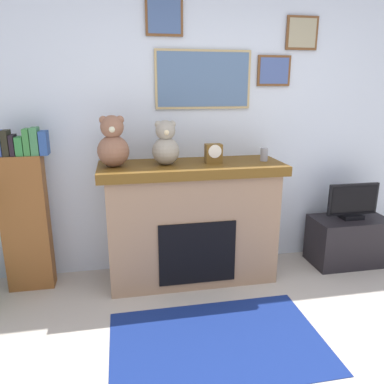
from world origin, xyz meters
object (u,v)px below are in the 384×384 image
at_px(bookshelf, 26,215).
at_px(mantel_clock, 213,153).
at_px(teddy_bear_brown, 113,144).
at_px(tv_stand, 348,240).
at_px(candle_jar, 264,154).
at_px(teddy_bear_tan, 166,145).
at_px(television, 353,202).
at_px(fireplace, 191,221).

distance_m(bookshelf, mantel_clock, 1.64).
xyz_separation_m(mantel_clock, teddy_bear_brown, (-0.83, 0.00, 0.10)).
relative_size(tv_stand, candle_jar, 6.35).
bearing_deg(candle_jar, teddy_bear_brown, -179.98).
bearing_deg(candle_jar, tv_stand, -0.44).
bearing_deg(teddy_bear_tan, television, -0.25).
distance_m(bookshelf, teddy_bear_brown, 0.95).
distance_m(fireplace, tv_stand, 1.59).
distance_m(tv_stand, mantel_clock, 1.64).
relative_size(bookshelf, teddy_bear_tan, 3.75).
bearing_deg(mantel_clock, tv_stand, -0.22).
relative_size(television, candle_jar, 4.42).
height_order(fireplace, mantel_clock, mantel_clock).
height_order(mantel_clock, teddy_bear_brown, teddy_bear_brown).
bearing_deg(television, tv_stand, 90.00).
bearing_deg(mantel_clock, teddy_bear_brown, 179.92).
relative_size(fireplace, bookshelf, 1.13).
bearing_deg(tv_stand, teddy_bear_brown, 179.83).
bearing_deg(teddy_bear_brown, television, -0.20).
xyz_separation_m(bookshelf, tv_stand, (2.94, -0.10, -0.43)).
bearing_deg(teddy_bear_brown, fireplace, 1.64).
distance_m(tv_stand, teddy_bear_brown, 2.42).
height_order(bookshelf, tv_stand, bookshelf).
bearing_deg(bookshelf, teddy_bear_brown, -7.18).
distance_m(bookshelf, television, 2.94).
height_order(fireplace, teddy_bear_brown, teddy_bear_brown).
bearing_deg(candle_jar, mantel_clock, -179.79).
bearing_deg(teddy_bear_brown, candle_jar, 0.02).
distance_m(bookshelf, tv_stand, 2.97).
bearing_deg(mantel_clock, candle_jar, 0.21).
xyz_separation_m(bookshelf, teddy_bear_brown, (0.74, -0.09, 0.58)).
distance_m(candle_jar, teddy_bear_brown, 1.29).
xyz_separation_m(tv_stand, television, (0.00, -0.00, 0.39)).
height_order(television, mantel_clock, mantel_clock).
bearing_deg(bookshelf, tv_stand, -1.95).
bearing_deg(teddy_bear_brown, tv_stand, -0.17).
distance_m(bookshelf, teddy_bear_tan, 1.30).
height_order(television, teddy_bear_tan, teddy_bear_tan).
bearing_deg(tv_stand, bookshelf, 178.05).
distance_m(television, candle_jar, 1.04).
distance_m(television, teddy_bear_brown, 2.28).
height_order(bookshelf, mantel_clock, bookshelf).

